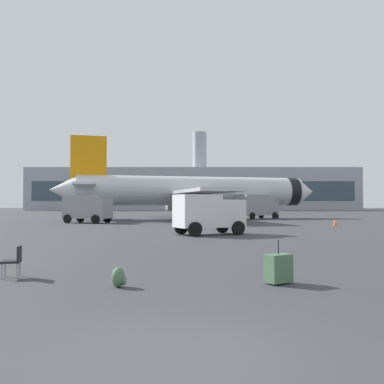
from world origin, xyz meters
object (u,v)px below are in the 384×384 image
gate_chair (13,259)px  airplane_at_gate (191,191)px  service_truck (86,208)px  safety_cone_mid (196,215)px  safety_cone_near (334,222)px  fuel_truck (256,206)px  rolling_suitcase (278,268)px  traveller_backpack (118,278)px  cargo_van (208,212)px

gate_chair → airplane_at_gate: bearing=83.9°
service_truck → gate_chair: size_ratio=6.12×
gate_chair → safety_cone_mid: bearing=83.9°
safety_cone_near → gate_chair: gate_chair is taller
airplane_at_gate → gate_chair: bearing=-96.1°
airplane_at_gate → fuel_truck: size_ratio=5.68×
rolling_suitcase → safety_cone_mid: bearing=91.6°
traveller_backpack → fuel_truck: bearing=77.5°
traveller_backpack → rolling_suitcase: bearing=6.2°
traveller_backpack → gate_chair: 3.36m
cargo_van → gate_chair: (-5.91, -16.19, -0.95)m
cargo_van → safety_cone_near: size_ratio=8.04×
cargo_van → safety_cone_mid: size_ratio=6.28×
airplane_at_gate → safety_cone_near: (13.35, -16.55, -3.36)m
fuel_truck → safety_cone_near: bearing=-74.2°
fuel_truck → rolling_suitcase: 46.74m
gate_chair → traveller_backpack: bearing=-23.2°
service_truck → traveller_backpack: 35.75m
service_truck → rolling_suitcase: (13.12, -34.10, -1.22)m
fuel_truck → gate_chair: (-13.39, -45.39, -1.27)m
airplane_at_gate → safety_cone_near: size_ratio=58.85×
gate_chair → fuel_truck: bearing=73.6°
cargo_van → safety_cone_near: (12.27, 12.24, -1.15)m
safety_cone_near → safety_cone_mid: 26.91m
cargo_van → rolling_suitcase: cargo_van is taller
fuel_truck → safety_cone_near: (4.79, -16.96, -1.48)m
fuel_truck → rolling_suitcase: bearing=-97.8°
fuel_truck → cargo_van: size_ratio=1.29×
airplane_at_gate → service_truck: bearing=-132.9°
airplane_at_gate → cargo_van: bearing=-87.8°
airplane_at_gate → service_truck: airplane_at_gate is taller
rolling_suitcase → cargo_van: bearing=93.7°
fuel_truck → traveller_backpack: fuel_truck is taller
airplane_at_gate → safety_cone_mid: 7.96m
fuel_truck → safety_cone_mid: size_ratio=8.10×
safety_cone_mid → traveller_backpack: 53.57m
airplane_at_gate → traveller_backpack: size_ratio=73.74×
service_truck → traveller_backpack: size_ratio=10.97×
service_truck → cargo_van: 20.83m
service_truck → gate_chair: (6.10, -33.21, -1.11)m
traveller_backpack → cargo_van: bearing=80.8°
safety_cone_mid → gate_chair: gate_chair is taller
safety_cone_near → service_truck: bearing=168.9°
cargo_van → gate_chair: size_ratio=5.62×
airplane_at_gate → fuel_truck: 8.78m
rolling_suitcase → airplane_at_gate: bearing=92.7°
fuel_truck → gate_chair: bearing=-106.4°
fuel_truck → safety_cone_mid: fuel_truck is taller
safety_cone_near → gate_chair: (-18.18, -28.43, 0.20)m
traveller_backpack → gate_chair: size_ratio=0.56×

